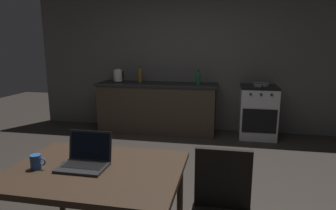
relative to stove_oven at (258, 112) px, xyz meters
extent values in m
plane|color=#2D2823|center=(-1.28, -2.34, -0.45)|extent=(12.00, 12.00, 0.00)
cube|color=#54514F|center=(-0.98, 0.35, 0.92)|extent=(6.40, 0.10, 2.73)
cube|color=#382D23|center=(-1.77, 0.00, -0.02)|extent=(2.10, 0.60, 0.86)
cube|color=black|center=(-1.77, 0.00, 0.43)|extent=(2.16, 0.64, 0.04)
cube|color=#B7BABF|center=(0.00, 0.00, -0.02)|extent=(0.60, 0.60, 0.86)
cube|color=black|center=(0.00, 0.00, 0.43)|extent=(0.60, 0.60, 0.04)
cube|color=black|center=(0.00, -0.30, -0.09)|extent=(0.54, 0.01, 0.39)
cylinder|color=black|center=(-0.16, -0.31, 0.35)|extent=(0.04, 0.02, 0.04)
cylinder|color=black|center=(0.00, -0.31, 0.35)|extent=(0.04, 0.02, 0.04)
cylinder|color=black|center=(0.16, -0.31, 0.35)|extent=(0.04, 0.02, 0.04)
cube|color=#332319|center=(-1.41, -3.31, 0.27)|extent=(1.16, 0.87, 0.04)
cylinder|color=#332319|center=(-1.94, -2.94, -0.10)|extent=(0.05, 0.05, 0.69)
cylinder|color=#332319|center=(-0.89, -2.94, -0.10)|extent=(0.05, 0.05, 0.69)
cube|color=black|center=(-0.56, -3.17, 0.22)|extent=(0.38, 0.04, 0.42)
cube|color=#232326|center=(-1.50, -3.34, 0.30)|extent=(0.32, 0.22, 0.02)
cube|color=black|center=(-1.50, -3.33, 0.31)|extent=(0.28, 0.12, 0.00)
cube|color=#232326|center=(-1.50, -3.21, 0.41)|extent=(0.32, 0.04, 0.21)
cube|color=black|center=(-1.50, -3.22, 0.41)|extent=(0.29, 0.03, 0.18)
cylinder|color=black|center=(-2.51, 0.00, 0.46)|extent=(0.17, 0.17, 0.02)
cylinder|color=silver|center=(-2.51, 0.00, 0.57)|extent=(0.16, 0.16, 0.21)
cylinder|color=silver|center=(-2.51, 0.00, 0.68)|extent=(0.10, 0.10, 0.02)
cube|color=black|center=(-2.41, 0.00, 0.58)|extent=(0.02, 0.02, 0.15)
cylinder|color=#19592D|center=(-1.03, -0.05, 0.53)|extent=(0.08, 0.08, 0.17)
cone|color=#19592D|center=(-1.03, -0.05, 0.65)|extent=(0.08, 0.08, 0.06)
cylinder|color=black|center=(-1.03, -0.05, 0.69)|extent=(0.03, 0.03, 0.02)
cylinder|color=gray|center=(0.03, -0.02, 0.45)|extent=(0.24, 0.24, 0.01)
torus|color=gray|center=(0.03, -0.02, 0.49)|extent=(0.26, 0.26, 0.02)
cylinder|color=black|center=(0.03, -0.23, 0.47)|extent=(0.02, 0.18, 0.02)
cylinder|color=#264C8C|center=(-1.81, -3.40, 0.34)|extent=(0.07, 0.07, 0.10)
torus|color=#264C8C|center=(-1.76, -3.40, 0.34)|extent=(0.05, 0.01, 0.05)
cylinder|color=#8C601E|center=(-2.11, 0.08, 0.55)|extent=(0.07, 0.07, 0.21)
cone|color=#8C601E|center=(-2.11, 0.08, 0.69)|extent=(0.07, 0.07, 0.06)
cylinder|color=black|center=(-2.11, 0.08, 0.73)|extent=(0.03, 0.03, 0.02)
camera|label=1|loc=(-0.58, -5.02, 1.10)|focal=30.78mm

